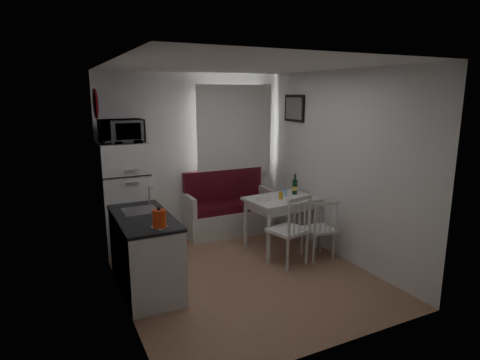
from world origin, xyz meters
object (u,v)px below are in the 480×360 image
Objects in this scene: chair_right at (322,223)px; microwave at (121,131)px; kitchen_counter at (145,252)px; dining_table at (282,203)px; bench at (228,212)px; chair_left at (293,223)px; kettle at (159,219)px; fridge at (125,199)px; wine_bottle at (295,184)px.

microwave is at bearing 152.56° from chair_right.
kitchen_counter is 1.78m from microwave.
bench is at bearing 111.05° from dining_table.
kettle is (-1.86, -0.29, 0.41)m from chair_left.
fridge is 2.54m from wine_bottle.
chair_left is (1.91, -0.24, 0.15)m from kitchen_counter.
chair_left is 2.64m from microwave.
chair_left is at bearing -82.35° from bench.
bench is 2.51× the size of microwave.
microwave is (-2.39, 1.42, 1.25)m from chair_right.
fridge is (-2.39, 1.47, 0.28)m from chair_right.
dining_table is at bearing -20.88° from fridge.
wine_bottle is (2.43, -0.71, 0.11)m from fridge.
microwave reaches higher than kitchen_counter.
kitchen_counter reaches higher than kettle.
bench is (1.69, 1.36, -0.11)m from kitchen_counter.
chair_right is 1.44× the size of wine_bottle.
kettle reaches higher than chair_right.
wine_bottle is (0.04, 0.76, 0.40)m from chair_right.
chair_right is (0.25, -0.66, -0.15)m from dining_table.
bench is 1.26m from wine_bottle.
kettle is at bearing -89.03° from fridge.
wine_bottle is at bearing 41.36° from chair_left.
fridge is 2.79× the size of microwave.
kitchen_counter is at bearing -167.80° from wine_bottle.
chair_left is 0.95× the size of microwave.
chair_left is (0.21, -1.60, 0.26)m from bench.
fridge reaches higher than dining_table.
fridge is (-1.89, 1.49, 0.20)m from chair_left.
bench is at bearing 132.50° from wine_bottle.
fridge reaches higher than kettle.
dining_table is 3.41× the size of wine_bottle.
fridge is at bearing 90.00° from microwave.
dining_table is (0.46, -0.93, 0.33)m from bench.
bench is at bearing 84.22° from chair_left.
chair_left is 0.34× the size of fridge.
chair_right is 0.86m from wine_bottle.
kitchen_counter is 0.78m from kettle.
bench is at bearing 3.89° from fridge.
kitchen_counter is at bearing -141.22° from bench.
fridge is at bearing 151.68° from chair_right.
bench is 6.38× the size of kettle.
kettle is at bearing -160.92° from dining_table.
kettle is (0.03, -1.73, -0.76)m from microwave.
kettle reaches higher than wine_bottle.
kitchen_counter is 0.82× the size of fridge.
chair_left is 2.41m from fridge.
wine_bottle is (0.76, -0.83, 0.58)m from bench.
microwave reaches higher than kettle.
microwave is at bearing -90.00° from fridge.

